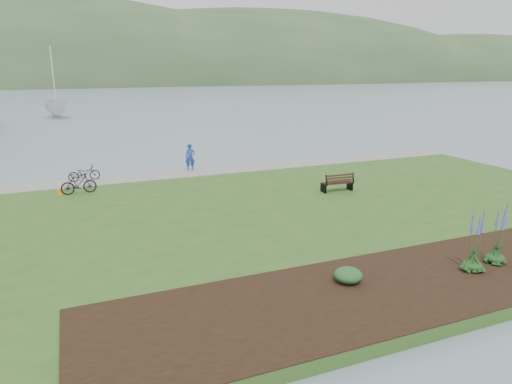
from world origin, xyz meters
TOP-DOWN VIEW (x-y plane):
  - ground at (0.00, 0.00)m, footprint 600.00×600.00m
  - lawn at (0.00, -2.00)m, footprint 34.00×20.00m
  - shoreline_path at (0.00, 6.90)m, footprint 34.00×2.20m
  - garden_bed at (3.00, -9.80)m, footprint 24.00×4.40m
  - far_hillside at (20.00, 170.00)m, footprint 580.00×80.00m
  - park_bench at (4.20, -0.14)m, footprint 1.63×0.70m
  - person at (-1.59, 7.50)m, footprint 0.82×0.67m
  - bicycle_a at (-7.76, 7.20)m, footprint 0.78×1.77m
  - bicycle_b at (-8.13, 4.46)m, footprint 0.65×1.76m
  - sailboat at (-9.52, 47.58)m, footprint 13.34×13.50m
  - pannier at (-9.06, 4.56)m, footprint 0.27×0.36m
  - echium_0 at (2.97, -9.90)m, footprint 0.62×0.62m
  - echium_1 at (4.12, -9.75)m, footprint 0.62×0.62m
  - shrub_0 at (-1.09, -9.11)m, footprint 0.85×0.85m

SIDE VIEW (x-z plane):
  - ground at x=0.00m, z-range 0.00..0.00m
  - far_hillside at x=20.00m, z-range -19.00..19.00m
  - sailboat at x=-9.52m, z-range -14.71..14.71m
  - lawn at x=0.00m, z-range 0.00..0.40m
  - shoreline_path at x=0.00m, z-range 0.40..0.43m
  - garden_bed at x=3.00m, z-range 0.40..0.44m
  - pannier at x=-9.06m, z-range 0.40..0.74m
  - shrub_0 at x=-1.09m, z-range 0.44..0.86m
  - bicycle_a at x=-7.76m, z-range 0.40..1.30m
  - park_bench at x=4.20m, z-range 0.40..1.39m
  - bicycle_b at x=-8.13m, z-range 0.40..1.44m
  - echium_0 at x=2.97m, z-range 0.18..2.25m
  - echium_1 at x=4.12m, z-range 0.18..2.38m
  - person at x=-1.59m, z-range 0.40..2.36m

